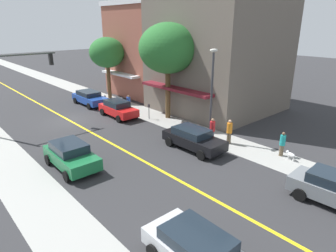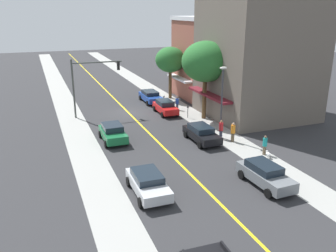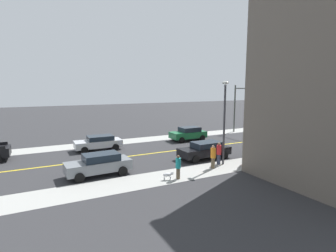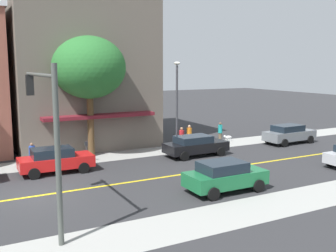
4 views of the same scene
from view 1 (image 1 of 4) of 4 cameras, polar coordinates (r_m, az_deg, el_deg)
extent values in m
plane|color=#2D2D30|center=(27.20, -18.67, 1.00)|extent=(140.00, 140.00, 0.00)
cube|color=#9E9E99|center=(30.11, -7.52, 3.62)|extent=(2.74, 126.00, 0.01)
cube|color=yellow|center=(27.20, -18.67, 1.01)|extent=(0.20, 126.00, 0.00)
cube|color=#935142|center=(36.18, -2.64, 14.44)|extent=(9.13, 8.07, 9.98)
cube|color=silver|center=(36.10, -2.78, 22.75)|extent=(9.43, 8.37, 0.50)
cube|color=silver|center=(33.50, -9.41, 10.01)|extent=(1.00, 6.13, 0.24)
cube|color=#665B51|center=(29.20, 10.00, 16.13)|extent=(10.36, 10.53, 13.17)
cube|color=maroon|center=(25.51, 1.36, 7.29)|extent=(1.10, 8.00, 0.24)
cylinder|color=brown|center=(26.08, -0.02, 6.16)|extent=(0.45, 0.45, 4.27)
ellipsoid|color=#286B2D|center=(25.47, -0.02, 14.96)|extent=(4.98, 4.98, 4.23)
cylinder|color=brown|center=(34.09, -11.47, 8.41)|extent=(0.41, 0.41, 3.67)
ellipsoid|color=#286B2D|center=(33.64, -11.85, 13.90)|extent=(3.86, 3.86, 3.28)
cylinder|color=silver|center=(32.70, -12.23, 5.14)|extent=(0.24, 0.24, 0.60)
sphere|color=silver|center=(32.62, -12.28, 5.77)|extent=(0.22, 0.22, 0.22)
cylinder|color=silver|center=(32.78, -11.98, 5.25)|extent=(0.10, 0.10, 0.10)
cylinder|color=silver|center=(32.61, -12.49, 5.14)|extent=(0.10, 0.10, 0.10)
cylinder|color=#4C4C51|center=(26.14, -3.74, 2.56)|extent=(0.07, 0.07, 1.10)
cube|color=#2D2D33|center=(25.96, -3.77, 3.99)|extent=(0.12, 0.18, 0.26)
cylinder|color=#474C47|center=(25.10, -27.06, 12.30)|extent=(5.38, 0.14, 0.14)
cube|color=black|center=(25.84, -21.95, 12.03)|extent=(0.26, 0.32, 0.90)
sphere|color=red|center=(25.81, -22.03, 12.68)|extent=(0.20, 0.20, 0.20)
sphere|color=yellow|center=(25.84, -21.95, 12.03)|extent=(0.20, 0.20, 0.20)
sphere|color=green|center=(25.88, -21.87, 11.37)|extent=(0.20, 0.20, 0.20)
cylinder|color=#38383D|center=(20.80, 8.48, 5.36)|extent=(0.16, 0.16, 6.28)
ellipsoid|color=silver|center=(20.27, 8.95, 14.41)|extent=(0.70, 0.36, 0.24)
cube|color=red|center=(27.01, -9.70, 3.10)|extent=(1.77, 4.27, 0.67)
cube|color=#19232D|center=(27.03, -10.01, 4.39)|extent=(1.54, 2.31, 0.51)
cylinder|color=black|center=(26.42, -6.48, 2.13)|extent=(0.23, 0.64, 0.64)
cylinder|color=black|center=(25.54, -9.63, 1.36)|extent=(0.23, 0.64, 0.64)
cylinder|color=black|center=(28.68, -9.69, 3.37)|extent=(0.23, 0.64, 0.64)
cylinder|color=black|center=(27.87, -12.68, 2.69)|extent=(0.23, 0.64, 0.64)
cube|color=#196638|center=(18.15, -18.35, -5.86)|extent=(1.87, 4.12, 0.70)
cube|color=#19232D|center=(18.09, -18.82, -3.90)|extent=(1.64, 2.23, 0.51)
cylinder|color=black|center=(17.52, -13.64, -7.60)|extent=(0.22, 0.64, 0.64)
cylinder|color=black|center=(16.87, -19.21, -9.29)|extent=(0.22, 0.64, 0.64)
cylinder|color=black|center=(19.76, -17.41, -4.76)|extent=(0.22, 0.64, 0.64)
cylinder|color=black|center=(19.19, -22.41, -6.13)|extent=(0.22, 0.64, 0.64)
cube|color=black|center=(19.85, 5.06, -2.78)|extent=(1.83, 4.50, 0.65)
cube|color=#19232D|center=(19.78, 4.64, -1.09)|extent=(1.60, 2.43, 0.47)
cylinder|color=black|center=(19.74, 9.97, -4.16)|extent=(0.22, 0.64, 0.64)
cylinder|color=black|center=(18.46, 6.50, -5.70)|extent=(0.22, 0.64, 0.64)
cylinder|color=black|center=(21.51, 3.79, -1.87)|extent=(0.22, 0.64, 0.64)
cylinder|color=black|center=(20.35, 0.25, -3.11)|extent=(0.22, 0.64, 0.64)
cube|color=#19232D|center=(10.69, 5.75, -21.18)|extent=(1.67, 2.41, 0.44)
cylinder|color=black|center=(12.41, 4.36, -19.57)|extent=(0.23, 0.64, 0.64)
cylinder|color=black|center=(11.46, -2.82, -23.45)|extent=(0.23, 0.64, 0.64)
cylinder|color=black|center=(17.21, 26.60, -9.76)|extent=(0.25, 0.65, 0.64)
cylinder|color=black|center=(15.77, 24.37, -12.14)|extent=(0.25, 0.65, 0.64)
cube|color=#1E429E|center=(31.80, -15.03, 5.17)|extent=(1.86, 4.66, 0.66)
cube|color=#19232D|center=(31.88, -15.31, 6.21)|extent=(1.64, 2.52, 0.45)
cylinder|color=black|center=(30.98, -12.14, 4.40)|extent=(0.22, 0.64, 0.64)
cylinder|color=black|center=(30.14, -15.20, 3.74)|extent=(0.22, 0.64, 0.64)
cylinder|color=black|center=(33.62, -14.79, 5.36)|extent=(0.22, 0.64, 0.64)
cylinder|color=black|center=(32.85, -17.66, 4.77)|extent=(0.22, 0.64, 0.64)
cylinder|color=#33384C|center=(28.91, -7.67, 3.67)|extent=(0.28, 0.28, 0.71)
cylinder|color=#284CB2|center=(28.73, -7.73, 4.98)|extent=(0.37, 0.37, 0.65)
sphere|color=#936B4C|center=(28.63, -7.77, 5.81)|extent=(0.20, 0.20, 0.20)
cylinder|color=brown|center=(20.26, 21.30, -4.47)|extent=(0.26, 0.26, 0.74)
cylinder|color=teal|center=(20.00, 21.54, -2.60)|extent=(0.35, 0.35, 0.68)
sphere|color=brown|center=(19.85, 21.70, -1.41)|extent=(0.21, 0.21, 0.21)
cylinder|color=brown|center=(21.21, 11.82, -2.34)|extent=(0.30, 0.30, 0.81)
cylinder|color=orange|center=(20.94, 11.96, -0.36)|extent=(0.40, 0.40, 0.74)
sphere|color=tan|center=(20.78, 12.05, 0.89)|extent=(0.23, 0.23, 0.23)
cylinder|color=#33384C|center=(21.32, 8.60, -2.02)|extent=(0.28, 0.28, 0.80)
cylinder|color=red|center=(21.06, 8.70, -0.07)|extent=(0.38, 0.38, 0.73)
sphere|color=#936B4C|center=(20.91, 8.77, 1.17)|extent=(0.23, 0.23, 0.23)
ellipsoid|color=silver|center=(19.86, 22.97, -5.22)|extent=(0.41, 0.63, 0.25)
sphere|color=silver|center=(20.02, 22.35, -4.69)|extent=(0.20, 0.20, 0.20)
cylinder|color=silver|center=(20.08, 22.47, -5.64)|extent=(0.09, 0.09, 0.23)
cylinder|color=silver|center=(19.84, 23.30, -6.07)|extent=(0.09, 0.09, 0.23)
camera|label=2|loc=(14.66, 139.18, -2.44)|focal=38.01mm
camera|label=3|loc=(32.10, 50.06, 9.11)|focal=28.76mm
camera|label=4|loc=(28.74, -61.48, 5.66)|focal=42.50mm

